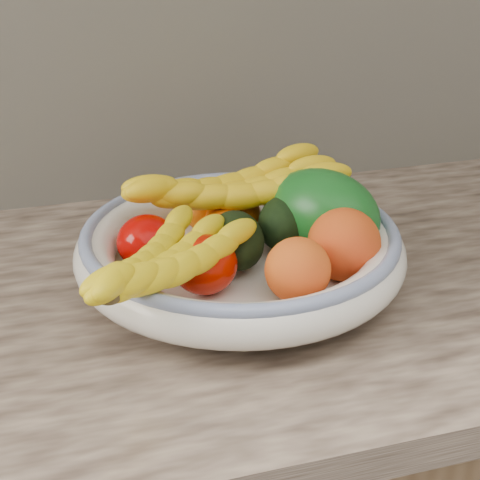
% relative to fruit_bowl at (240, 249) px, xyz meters
% --- Properties ---
extents(fruit_bowl, '(0.39, 0.39, 0.08)m').
position_rel_fruit_bowl_xyz_m(fruit_bowl, '(0.00, 0.00, 0.00)').
color(fruit_bowl, white).
rests_on(fruit_bowl, kitchen_counter).
extents(clementine_back_left, '(0.06, 0.06, 0.05)m').
position_rel_fruit_bowl_xyz_m(clementine_back_left, '(-0.02, 0.11, 0.01)').
color(clementine_back_left, orange).
rests_on(clementine_back_left, fruit_bowl).
extents(clementine_back_right, '(0.06, 0.06, 0.05)m').
position_rel_fruit_bowl_xyz_m(clementine_back_right, '(0.03, 0.09, 0.01)').
color(clementine_back_right, orange).
rests_on(clementine_back_right, fruit_bowl).
extents(clementine_back_mid, '(0.07, 0.07, 0.05)m').
position_rel_fruit_bowl_xyz_m(clementine_back_mid, '(0.00, 0.07, 0.01)').
color(clementine_back_mid, '#FF6B05').
rests_on(clementine_back_mid, fruit_bowl).
extents(clementine_extra, '(0.05, 0.05, 0.05)m').
position_rel_fruit_bowl_xyz_m(clementine_extra, '(-0.00, 0.05, 0.01)').
color(clementine_extra, '#F26005').
rests_on(clementine_extra, fruit_bowl).
extents(tomato_left, '(0.08, 0.08, 0.06)m').
position_rel_fruit_bowl_xyz_m(tomato_left, '(-0.11, 0.02, 0.01)').
color(tomato_left, '#AF0300').
rests_on(tomato_left, fruit_bowl).
extents(tomato_near_left, '(0.09, 0.09, 0.07)m').
position_rel_fruit_bowl_xyz_m(tomato_near_left, '(-0.06, -0.05, 0.01)').
color(tomato_near_left, '#B00E00').
rests_on(tomato_near_left, fruit_bowl).
extents(avocado_center, '(0.08, 0.10, 0.06)m').
position_rel_fruit_bowl_xyz_m(avocado_center, '(-0.01, -0.01, 0.02)').
color(avocado_center, black).
rests_on(avocado_center, fruit_bowl).
extents(avocado_right, '(0.11, 0.12, 0.07)m').
position_rel_fruit_bowl_xyz_m(avocado_right, '(0.07, 0.03, 0.02)').
color(avocado_right, black).
rests_on(avocado_right, fruit_bowl).
extents(green_mango, '(0.19, 0.20, 0.13)m').
position_rel_fruit_bowl_xyz_m(green_mango, '(0.11, 0.01, 0.03)').
color(green_mango, '#0F5217').
rests_on(green_mango, fruit_bowl).
extents(peach_front, '(0.08, 0.08, 0.07)m').
position_rel_fruit_bowl_xyz_m(peach_front, '(0.03, -0.10, 0.02)').
color(peach_front, orange).
rests_on(peach_front, fruit_bowl).
extents(peach_right, '(0.11, 0.11, 0.08)m').
position_rel_fruit_bowl_xyz_m(peach_right, '(0.11, -0.06, 0.02)').
color(peach_right, orange).
rests_on(peach_right, fruit_bowl).
extents(banana_bunch_back, '(0.31, 0.14, 0.09)m').
position_rel_fruit_bowl_xyz_m(banana_bunch_back, '(0.01, 0.07, 0.04)').
color(banana_bunch_back, yellow).
rests_on(banana_bunch_back, fruit_bowl).
extents(banana_bunch_front, '(0.26, 0.26, 0.07)m').
position_rel_fruit_bowl_xyz_m(banana_bunch_front, '(-0.11, -0.09, 0.03)').
color(banana_bunch_front, yellow).
rests_on(banana_bunch_front, fruit_bowl).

